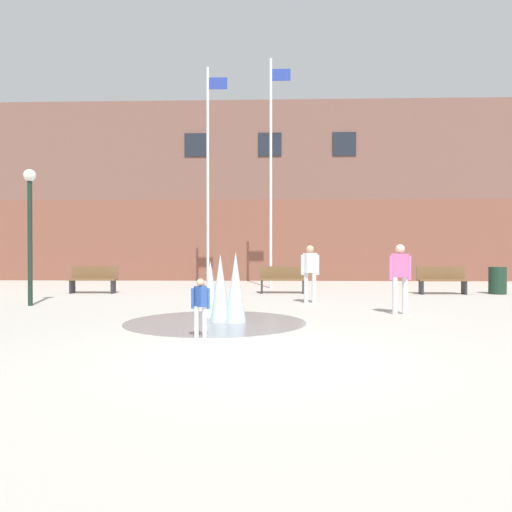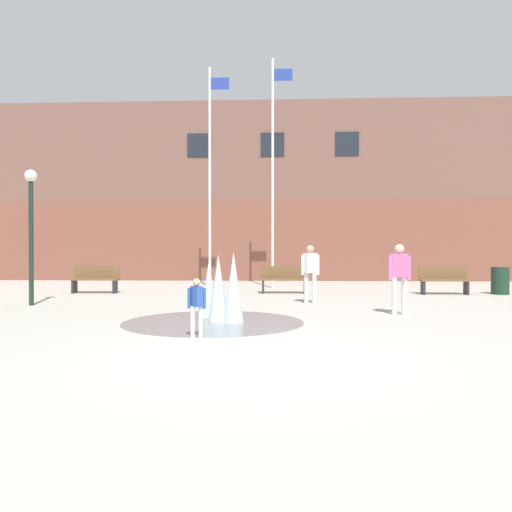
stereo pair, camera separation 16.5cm
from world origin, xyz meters
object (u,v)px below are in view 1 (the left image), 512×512
object	(u,v)px
park_bench_far_left	(93,279)
flagpole_left	(209,171)
trash_can	(497,280)
adult_watching	(400,273)
park_bench_near_trashcan	(442,280)
park_bench_under_left_flagpole	(283,279)
lamp_post_left_lane	(30,216)
flagpole_right	(272,167)
child_with_pink_shirt	(200,303)
adult_near_bench	(310,269)

from	to	relation	value
park_bench_far_left	flagpole_left	world-z (taller)	flagpole_left
trash_can	adult_watching	bearing A→B (deg)	-130.30
park_bench_far_left	park_bench_near_trashcan	world-z (taller)	same
park_bench_under_left_flagpole	lamp_post_left_lane	size ratio (longest dim) A/B	0.45
park_bench_near_trashcan	flagpole_right	size ratio (longest dim) A/B	0.18
adult_watching	flagpole_right	bearing A→B (deg)	-38.00
park_bench_near_trashcan	park_bench_far_left	bearing A→B (deg)	-179.77
flagpole_right	flagpole_left	bearing A→B (deg)	-180.00
child_with_pink_shirt	park_bench_far_left	bearing A→B (deg)	-12.25
lamp_post_left_lane	child_with_pink_shirt	bearing A→B (deg)	-41.80
park_bench_far_left	park_bench_near_trashcan	xyz separation A→B (m)	(11.67, 0.05, 0.00)
park_bench_far_left	flagpole_right	bearing A→B (deg)	21.94
adult_watching	adult_near_bench	distance (m)	2.99
park_bench_near_trashcan	lamp_post_left_lane	bearing A→B (deg)	-162.16
park_bench_far_left	flagpole_left	distance (m)	5.91
park_bench_far_left	park_bench_near_trashcan	size ratio (longest dim) A/B	1.00
park_bench_under_left_flagpole	flagpole_left	world-z (taller)	flagpole_left
child_with_pink_shirt	flagpole_left	distance (m)	11.59
adult_near_bench	trash_can	distance (m)	7.14
park_bench_far_left	park_bench_under_left_flagpole	bearing A→B (deg)	1.98
adult_near_bench	flagpole_right	size ratio (longest dim) A/B	0.18
park_bench_under_left_flagpole	park_bench_near_trashcan	bearing A→B (deg)	-1.89
park_bench_near_trashcan	adult_near_bench	world-z (taller)	adult_near_bench
child_with_pink_shirt	lamp_post_left_lane	distance (m)	7.15
flagpole_left	park_bench_near_trashcan	bearing A→B (deg)	-16.40
child_with_pink_shirt	trash_can	size ratio (longest dim) A/B	1.10
child_with_pink_shirt	flagpole_left	xyz separation A→B (m)	(-1.27, 10.84, 3.90)
park_bench_under_left_flagpole	flagpole_right	bearing A→B (deg)	99.83
park_bench_near_trashcan	lamp_post_left_lane	size ratio (longest dim) A/B	0.45
park_bench_far_left	adult_watching	distance (m)	10.39
park_bench_under_left_flagpole	child_with_pink_shirt	distance (m)	8.77
child_with_pink_shirt	flagpole_left	size ratio (longest dim) A/B	0.12
park_bench_near_trashcan	flagpole_right	world-z (taller)	flagpole_right
flagpole_left	trash_can	distance (m)	10.95
adult_watching	park_bench_under_left_flagpole	bearing A→B (deg)	-33.88
flagpole_right	child_with_pink_shirt	bearing A→B (deg)	-96.04
flagpole_left	adult_near_bench	bearing A→B (deg)	-56.75
flagpole_right	park_bench_near_trashcan	bearing A→B (deg)	-22.79
flagpole_right	lamp_post_left_lane	world-z (taller)	flagpole_right
adult_watching	flagpole_right	distance (m)	9.00
park_bench_near_trashcan	child_with_pink_shirt	size ratio (longest dim) A/B	1.62
adult_near_bench	lamp_post_left_lane	size ratio (longest dim) A/B	0.44
park_bench_near_trashcan	flagpole_left	size ratio (longest dim) A/B	0.19
park_bench_under_left_flagpole	flagpole_left	xyz separation A→B (m)	(-2.80, 2.20, 4.00)
adult_watching	lamp_post_left_lane	bearing A→B (deg)	22.17
adult_watching	lamp_post_left_lane	xyz separation A→B (m)	(-9.25, 1.44, 1.43)
flagpole_left	flagpole_right	world-z (taller)	flagpole_right
park_bench_under_left_flagpole	adult_watching	size ratio (longest dim) A/B	1.01
adult_near_bench	trash_can	bearing A→B (deg)	-7.14
child_with_pink_shirt	adult_near_bench	bearing A→B (deg)	-64.29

